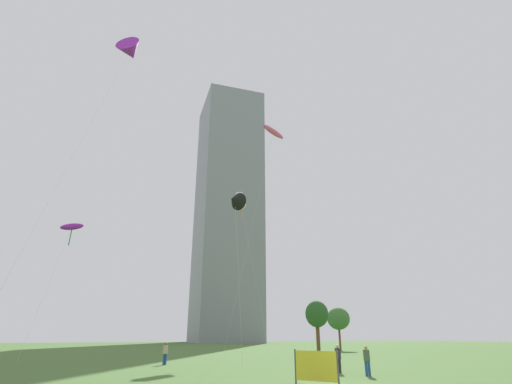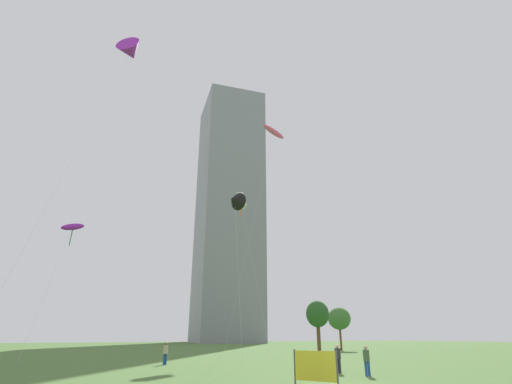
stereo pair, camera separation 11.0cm
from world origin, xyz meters
name	(u,v)px [view 1 (the left image)]	position (x,y,z in m)	size (l,w,h in m)	color
person_standing_0	(367,358)	(4.42, 5.22, 0.92)	(0.35, 0.35, 1.59)	#1E478C
person_standing_1	(165,352)	(-3.61, 19.21, 0.94)	(0.36, 0.36, 1.62)	#1E478C
person_standing_2	(338,356)	(4.12, 7.44, 0.94)	(0.36, 0.36, 1.62)	#2D2D33
kite_flying_0	(240,201)	(7.86, 31.00, 19.00)	(1.67, 6.66, 20.23)	silver
kite_flying_2	(130,51)	(-9.08, 22.13, 30.44)	(10.53, 5.71, 31.94)	silver
kite_flying_3	(235,200)	(-1.56, 10.64, 11.18)	(2.95, 3.99, 11.86)	silver
kite_flying_4	(273,132)	(9.50, 24.65, 26.59)	(7.71, 1.77, 27.23)	silver
kite_flying_5	(72,227)	(-11.73, 32.63, 13.40)	(3.78, 4.45, 14.08)	silver
park_tree_1	(338,319)	(27.90, 37.70, 4.64)	(3.50, 3.50, 6.33)	brown
park_tree_2	(317,315)	(17.26, 28.24, 4.59)	(2.83, 2.83, 6.26)	brown
distant_highrise_0	(228,244)	(50.29, 139.45, 39.65)	(18.76, 25.55, 79.29)	#939399
distant_highrise_1	(228,211)	(36.96, 107.97, 43.77)	(20.19, 23.92, 87.54)	gray
event_banner	(316,366)	(-0.49, 3.14, 0.79)	(1.16, 1.95, 1.51)	#4C4C4C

